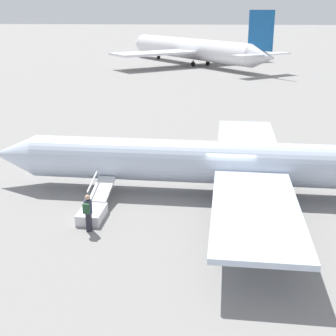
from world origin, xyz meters
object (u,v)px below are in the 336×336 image
at_px(airplane_main, 246,163).
at_px(airplane_far_left, 193,49).
at_px(passenger, 88,211).
at_px(boarding_stairs, 94,209).

bearing_deg(airplane_main, airplane_far_left, -83.11).
bearing_deg(passenger, airplane_far_left, 0.39).
bearing_deg(airplane_far_left, passenger, 140.27).
relative_size(airplane_main, airplane_far_left, 0.76).
relative_size(airplane_main, passenger, 15.46).
bearing_deg(airplane_far_left, boarding_stairs, 140.10).
height_order(airplane_main, boarding_stairs, airplane_main).
relative_size(airplane_far_left, boarding_stairs, 8.76).
bearing_deg(boarding_stairs, passenger, -172.51).
distance_m(airplane_far_left, passenger, 67.31).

